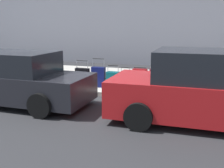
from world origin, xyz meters
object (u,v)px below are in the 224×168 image
Objects in this scene: fire_hydrant at (58,72)px; parked_car_red_0 at (206,90)px; suitcase_maroon_1 at (156,80)px; suitcase_olive_0 at (172,81)px; parking_meter at (208,68)px; suitcase_silver_3 at (125,82)px; suitcase_navy_5 at (98,77)px; suitcase_black_6 at (82,77)px; parked_car_charcoal_1 at (15,80)px; bollard_post at (39,75)px; suitcase_red_2 at (140,80)px; suitcase_teal_4 at (113,80)px.

parked_car_red_0 reaches higher than fire_hydrant.
suitcase_maroon_1 is 2.71m from parked_car_red_0.
parking_meter is at bearing -166.77° from suitcase_olive_0.
suitcase_olive_0 is at bearing -177.71° from suitcase_silver_3.
suitcase_black_6 is at bearing 9.87° from suitcase_navy_5.
bollard_post is at bearing -75.96° from parked_car_charcoal_1.
parked_car_charcoal_1 reaches higher than suitcase_olive_0.
suitcase_navy_5 reaches higher than suitcase_silver_3.
suitcase_red_2 is at bearing 8.15° from parking_meter.
suitcase_maroon_1 is at bearing -2.41° from suitcase_olive_0.
suitcase_silver_3 is at bearing 166.83° from suitcase_teal_4.
suitcase_olive_0 is 1.19× the size of fire_hydrant.
suitcase_navy_5 is (2.52, -0.04, -0.02)m from suitcase_olive_0.
parking_meter is (-3.60, -0.21, 0.47)m from suitcase_navy_5.
suitcase_black_6 is at bearing -27.72° from parked_car_red_0.
suitcase_olive_0 is 0.80× the size of parking_meter.
suitcase_teal_4 is at bearing -13.17° from suitcase_silver_3.
suitcase_maroon_1 is 4.27m from bollard_post.
fire_hydrant reaches higher than bollard_post.
suitcase_teal_4 is (0.96, -0.10, -0.08)m from suitcase_red_2.
suitcase_teal_4 is 2.10m from fire_hydrant.
suitcase_black_6 is at bearing 4.26° from parking_meter.
bollard_post is at bearing 12.39° from fire_hydrant.
fire_hydrant is at bearing -0.99° from suitcase_red_2.
parked_car_red_0 reaches higher than parked_car_charcoal_1.
suitcase_silver_3 is 0.48m from suitcase_teal_4.
suitcase_red_2 is at bearing -178.58° from suitcase_silver_3.
parked_car_red_0 is (-5.10, 2.21, 0.22)m from fire_hydrant.
suitcase_olive_0 is at bearing -177.31° from suitcase_red_2.
suitcase_navy_5 is 0.57m from suitcase_black_6.
suitcase_red_2 is 0.98× the size of suitcase_teal_4.
suitcase_silver_3 is at bearing 179.83° from suitcase_black_6.
parking_meter reaches higher than bollard_post.
suitcase_silver_3 is 2.57m from fire_hydrant.
parked_car_red_0 reaches higher than suitcase_navy_5.
suitcase_maroon_1 is 1.66m from parking_meter.
parked_car_charcoal_1 is at bearing 30.71° from suitcase_maroon_1.
parked_car_red_0 is (-5.78, 2.06, 0.32)m from bollard_post.
parked_car_charcoal_1 is (1.16, 2.15, 0.25)m from suitcase_black_6.
suitcase_red_2 is at bearing -46.52° from parked_car_red_0.
suitcase_maroon_1 is at bearing -172.72° from suitcase_red_2.
fire_hydrant is at bearing -23.48° from parked_car_red_0.
suitcase_olive_0 is 1.34× the size of suitcase_silver_3.
suitcase_silver_3 is at bearing -141.75° from parked_car_charcoal_1.
suitcase_navy_5 reaches higher than bollard_post.
fire_hydrant is 1.25× the size of bollard_post.
suitcase_maroon_1 is 0.78× the size of parking_meter.
suitcase_olive_0 is 0.23× the size of parked_car_charcoal_1.
bollard_post is at bearing 3.05° from suitcase_black_6.
parked_car_charcoal_1 reaches higher than suitcase_maroon_1.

